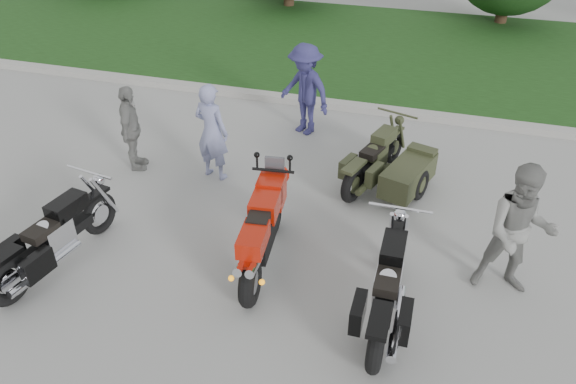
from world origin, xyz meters
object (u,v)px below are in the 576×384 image
(cruiser_left, at_px, (51,241))
(cruiser_sidecar, at_px, (393,169))
(cruiser_right, at_px, (387,291))
(sportbike_red, at_px, (262,230))
(person_back, at_px, (131,129))
(person_grey, at_px, (519,232))
(person_stripe, at_px, (212,132))
(person_denim, at_px, (305,90))

(cruiser_left, xyz_separation_m, cruiser_sidecar, (4.33, 3.48, -0.07))
(cruiser_right, bearing_deg, cruiser_sidecar, 95.50)
(cruiser_left, xyz_separation_m, cruiser_right, (4.67, 0.35, 0.00))
(sportbike_red, xyz_separation_m, cruiser_sidecar, (1.50, 2.58, -0.24))
(cruiser_right, distance_m, person_back, 5.61)
(cruiser_right, bearing_deg, cruiser_left, -176.48)
(cruiser_left, height_order, person_grey, person_grey)
(person_grey, bearing_deg, cruiser_sidecar, 126.81)
(sportbike_red, distance_m, person_grey, 3.41)
(cruiser_sidecar, distance_m, person_grey, 2.83)
(person_stripe, bearing_deg, cruiser_left, 80.90)
(sportbike_red, bearing_deg, cruiser_left, -168.71)
(cruiser_right, relative_size, person_stripe, 1.37)
(cruiser_left, distance_m, person_stripe, 3.27)
(sportbike_red, relative_size, cruiser_left, 0.95)
(person_back, bearing_deg, cruiser_sidecar, -101.69)
(cruiser_left, distance_m, person_back, 2.91)
(cruiser_right, height_order, cruiser_sidecar, cruiser_right)
(cruiser_left, bearing_deg, cruiser_sidecar, 48.28)
(person_stripe, xyz_separation_m, person_back, (-1.51, -0.14, -0.09))
(person_stripe, height_order, person_grey, person_grey)
(person_stripe, xyz_separation_m, person_grey, (5.00, -1.60, 0.07))
(sportbike_red, relative_size, cruiser_sidecar, 1.05)
(person_denim, bearing_deg, cruiser_right, -36.87)
(cruiser_left, xyz_separation_m, person_stripe, (1.19, 3.02, 0.41))
(cruiser_right, bearing_deg, person_denim, 115.57)
(cruiser_left, bearing_deg, person_denim, 75.72)
(person_grey, distance_m, person_back, 6.68)
(cruiser_right, height_order, person_stripe, person_stripe)
(cruiser_left, bearing_deg, sportbike_red, 27.16)
(cruiser_right, xyz_separation_m, person_back, (-5.00, 2.53, 0.32))
(person_stripe, height_order, person_denim, person_denim)
(sportbike_red, xyz_separation_m, cruiser_left, (-2.84, -0.90, -0.16))
(cruiser_left, relative_size, cruiser_right, 0.99)
(person_denim, bearing_deg, sportbike_red, -55.84)
(person_grey, bearing_deg, person_denim, 130.86)
(cruiser_sidecar, bearing_deg, cruiser_right, -66.21)
(sportbike_red, bearing_deg, cruiser_right, -23.13)
(cruiser_right, height_order, person_back, person_back)
(cruiser_sidecar, bearing_deg, person_denim, 157.80)
(cruiser_sidecar, xyz_separation_m, person_grey, (1.86, -2.06, 0.56))
(cruiser_sidecar, height_order, person_stripe, person_stripe)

